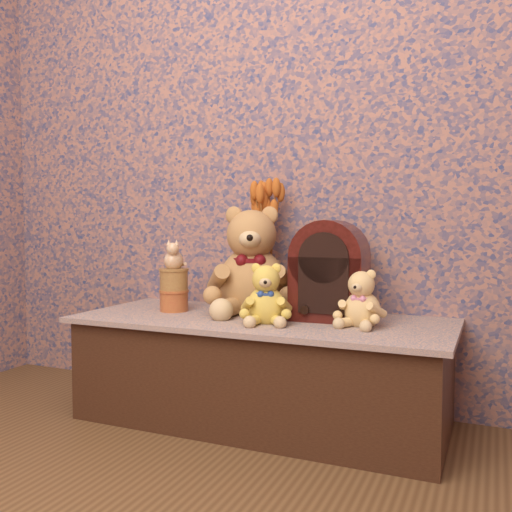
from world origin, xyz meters
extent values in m
cube|color=#384473|center=(0.00, 1.50, 1.30)|extent=(3.00, 0.10, 2.60)
cube|color=#3B5379|center=(0.00, 1.21, 0.20)|extent=(1.43, 0.60, 0.40)
cylinder|color=tan|center=(-0.06, 1.39, 0.51)|extent=(0.14, 0.14, 0.21)
cylinder|color=#CA853B|center=(-0.39, 1.22, 0.44)|extent=(0.14, 0.14, 0.08)
cylinder|color=tan|center=(-0.39, 1.22, 0.53)|extent=(0.12, 0.12, 0.09)
camera|label=1|loc=(0.82, -0.73, 0.77)|focal=39.05mm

